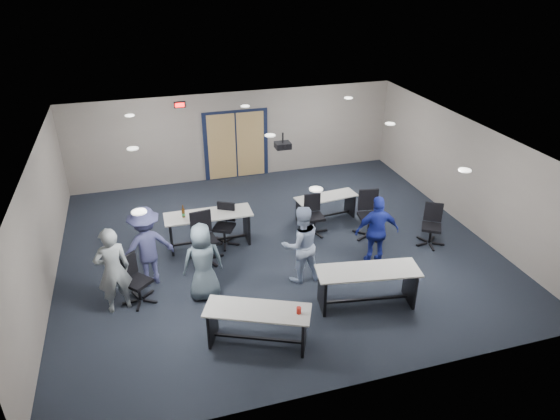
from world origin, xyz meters
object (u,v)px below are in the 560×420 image
object	(u,v)px
table_front_right	(367,281)
person_gray	(113,270)
chair_back_d	(370,215)
table_back_right	(326,204)
chair_loose_left	(137,280)
chair_back_a	(205,239)
person_back	(146,246)
table_front_left	(258,320)
chair_loose_right	(432,226)
chair_back_b	(224,226)
person_lightblue	(301,244)
chair_back_c	(315,216)
person_plaid	(203,262)
person_navy	(377,231)
table_back_left	(208,223)

from	to	relation	value
table_front_right	person_gray	world-z (taller)	person_gray
chair_back_d	table_back_right	bearing A→B (deg)	130.66
table_front_right	chair_loose_left	distance (m)	4.57
chair_back_a	person_back	bearing A→B (deg)	-166.61
table_front_left	chair_loose_right	xyz separation A→B (m)	(4.85, 2.18, -0.01)
chair_back_a	chair_loose_left	distance (m)	1.90
table_front_right	chair_back_a	bearing A→B (deg)	147.72
chair_back_a	chair_back_b	world-z (taller)	chair_back_a
person_lightblue	chair_back_b	bearing A→B (deg)	-58.21
table_back_right	chair_back_d	xyz separation A→B (m)	(0.71, -1.16, 0.13)
person_gray	person_lightblue	xyz separation A→B (m)	(3.79, -0.06, -0.04)
chair_back_a	chair_back_c	distance (m)	2.86
table_back_right	chair_back_d	size ratio (longest dim) A/B	1.44
chair_back_d	chair_loose_left	size ratio (longest dim) A/B	1.14
chair_loose_left	person_back	bearing A→B (deg)	26.07
chair_back_c	person_back	bearing A→B (deg)	-165.35
person_lightblue	chair_back_a	bearing A→B (deg)	-37.86
person_plaid	chair_back_b	bearing A→B (deg)	-113.82
table_front_right	chair_back_c	bearing A→B (deg)	99.53
table_back_right	chair_back_c	bearing A→B (deg)	-136.77
person_navy	person_lightblue	bearing A→B (deg)	12.48
chair_back_b	chair_back_d	size ratio (longest dim) A/B	0.88
table_back_right	chair_loose_right	xyz separation A→B (m)	(1.96, -1.94, 0.05)
chair_back_c	person_navy	size ratio (longest dim) A/B	0.60
table_back_left	chair_loose_left	distance (m)	2.51
chair_loose_right	person_navy	bearing A→B (deg)	-135.04
table_front_left	chair_back_a	distance (m)	3.04
chair_loose_left	person_gray	bearing A→B (deg)	153.66
chair_loose_left	chair_back_d	bearing A→B (deg)	-30.81
chair_back_d	chair_back_a	bearing A→B (deg)	-171.26
chair_back_a	chair_loose_left	size ratio (longest dim) A/B	1.13
table_back_right	table_front_right	bearing A→B (deg)	-104.35
table_front_left	table_front_right	distance (m)	2.40
table_front_left	person_navy	size ratio (longest dim) A/B	1.17
chair_back_d	person_lightblue	bearing A→B (deg)	-141.24
chair_loose_right	person_lightblue	bearing A→B (deg)	-140.10
table_back_left	chair_back_a	xyz separation A→B (m)	(-0.20, -0.69, 0.01)
chair_back_a	chair_back_c	xyz separation A→B (m)	(2.82, 0.48, -0.08)
person_lightblue	table_front_right	bearing A→B (deg)	126.01
chair_loose_left	chair_back_a	bearing A→B (deg)	-5.38
table_front_left	chair_back_a	xyz separation A→B (m)	(-0.48, 3.00, 0.06)
chair_back_b	person_plaid	size ratio (longest dim) A/B	0.62
chair_back_d	chair_loose_right	size ratio (longest dim) A/B	1.15
table_front_left	person_plaid	bearing A→B (deg)	137.07
table_front_left	person_plaid	size ratio (longest dim) A/B	1.18
table_back_left	person_gray	distance (m)	2.90
person_gray	person_navy	world-z (taller)	person_gray
chair_back_d	chair_loose_right	distance (m)	1.48
person_plaid	person_lightblue	size ratio (longest dim) A/B	0.96
chair_loose_left	person_plaid	xyz separation A→B (m)	(1.30, -0.20, 0.32)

